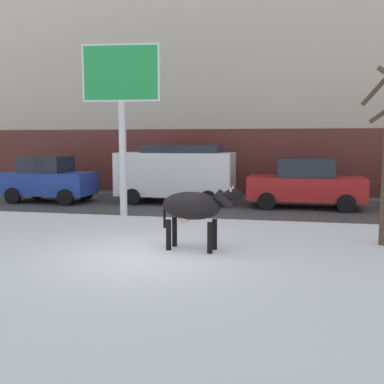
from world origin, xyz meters
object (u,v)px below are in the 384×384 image
cow_black (195,207)px  car_red_sedan (305,184)px  car_white_van (176,172)px  car_blue_hatchback (49,179)px  billboard (121,84)px  pedestrian_near_billboard (349,178)px

cow_black → car_red_sedan: (2.76, 7.20, -0.09)m
car_white_van → cow_black: bearing=-73.4°
car_white_van → car_blue_hatchback: bearing=-171.8°
car_blue_hatchback → car_red_sedan: car_blue_hatchback is taller
billboard → pedestrian_near_billboard: size_ratio=3.21×
car_red_sedan → billboard: bearing=-152.8°
cow_black → billboard: bearing=128.1°
car_white_van → car_red_sedan: size_ratio=1.10×
car_blue_hatchback → car_white_van: (5.16, 0.74, 0.32)m
car_blue_hatchback → car_white_van: size_ratio=0.76×
car_white_van → car_red_sedan: (5.00, -0.32, -0.33)m
pedestrian_near_billboard → car_white_van: bearing=-158.3°
billboard → car_blue_hatchback: bearing=147.5°
cow_black → car_white_van: (-2.24, 7.52, 0.25)m
billboard → car_red_sedan: size_ratio=1.31×
billboard → car_white_van: size_ratio=1.20×
car_blue_hatchback → pedestrian_near_billboard: (12.13, 3.51, -0.05)m
billboard → car_white_van: bearing=73.8°
car_white_van → pedestrian_near_billboard: (6.96, 2.77, -0.36)m
car_blue_hatchback → car_white_van: 5.23m
cow_black → car_white_van: 7.85m
billboard → pedestrian_near_billboard: (7.95, 6.18, -3.43)m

